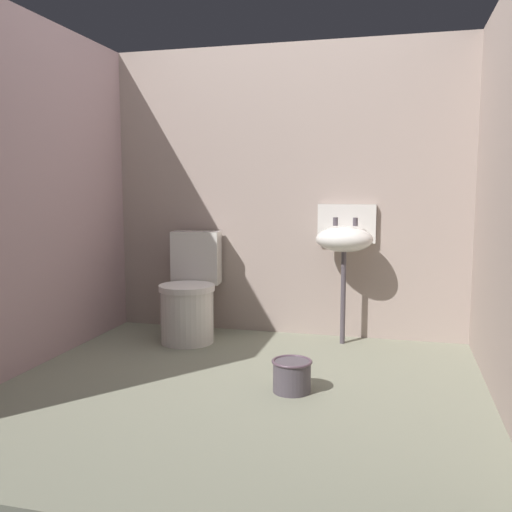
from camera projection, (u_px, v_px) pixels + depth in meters
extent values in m
cube|color=gray|center=(243.00, 391.00, 3.18)|extent=(3.08, 2.76, 0.08)
cube|color=#A28F85|center=(287.00, 192.00, 4.23)|extent=(3.08, 0.10, 2.16)
cube|color=#A9898C|center=(32.00, 193.00, 3.48)|extent=(0.10, 2.56, 2.16)
cylinder|color=silver|center=(187.00, 316.00, 4.02)|extent=(0.42, 0.42, 0.38)
cylinder|color=silver|center=(187.00, 288.00, 3.99)|extent=(0.44, 0.44, 0.04)
cube|color=silver|center=(196.00, 258.00, 4.27)|extent=(0.38, 0.22, 0.40)
cylinder|color=#4C444C|center=(343.00, 298.00, 3.97)|extent=(0.04, 0.04, 0.66)
ellipsoid|color=silver|center=(344.00, 239.00, 3.92)|extent=(0.40, 0.32, 0.18)
cube|color=silver|center=(347.00, 224.00, 4.07)|extent=(0.42, 0.04, 0.28)
cylinder|color=#4C444C|center=(335.00, 222.00, 3.98)|extent=(0.04, 0.04, 0.06)
cylinder|color=#4C444C|center=(355.00, 222.00, 3.95)|extent=(0.04, 0.04, 0.06)
cylinder|color=#4C444C|center=(292.00, 377.00, 3.05)|extent=(0.21, 0.21, 0.17)
torus|color=#523E4A|center=(292.00, 361.00, 3.04)|extent=(0.22, 0.22, 0.02)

